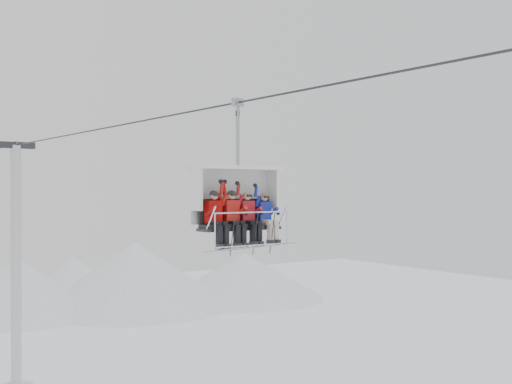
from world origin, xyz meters
TOP-DOWN VIEW (x-y plane):
  - lift_tower_right at (0.00, 22.00)m, footprint 2.00×1.80m
  - haul_cable at (0.00, 0.00)m, footprint 0.06×50.00m
  - chairlift_carrier at (0.00, 0.98)m, footprint 2.57×1.17m
  - skier_far_left at (-0.83, 0.67)m, footprint 0.41×1.69m
  - skier_center_left at (-0.27, 0.67)m, footprint 0.41×1.69m
  - skier_center_right at (0.25, 0.66)m, footprint 0.40×1.69m
  - skier_far_right at (0.83, 0.66)m, footprint 0.38×1.69m

SIDE VIEW (x-z plane):
  - lift_tower_right at x=0.00m, z-range -0.96..12.52m
  - skier_far_right at x=0.83m, z-range 9.42..10.94m
  - skier_center_right at x=0.25m, z-range 9.40..10.99m
  - skier_far_left at x=-0.83m, z-range 9.40..11.03m
  - skier_center_left at x=-0.27m, z-range 9.39..11.03m
  - chairlift_carrier at x=0.00m, z-range 8.72..12.71m
  - haul_cable at x=0.00m, z-range 13.27..13.33m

